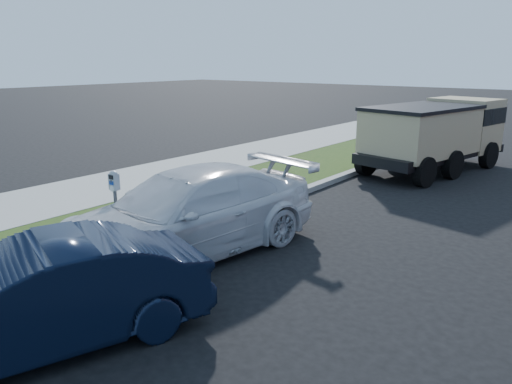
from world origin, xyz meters
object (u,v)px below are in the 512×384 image
Objects in this scene: white_wagon at (188,213)px; parking_meter at (115,191)px; navy_sedan at (39,298)px; dump_truck at (437,132)px.

parking_meter is at bearing -139.17° from white_wagon.
dump_truck is at bearing 107.74° from navy_sedan.
white_wagon is at bearing 123.47° from navy_sedan.
dump_truck reaches higher than parking_meter.
white_wagon is at bearing 28.03° from parking_meter.
parking_meter is 11.11m from dump_truck.
parking_meter is at bearing -91.10° from dump_truck.
parking_meter is 0.23× the size of dump_truck.
navy_sedan is at bearing -65.87° from white_wagon.
dump_truck is at bearing 92.97° from white_wagon.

